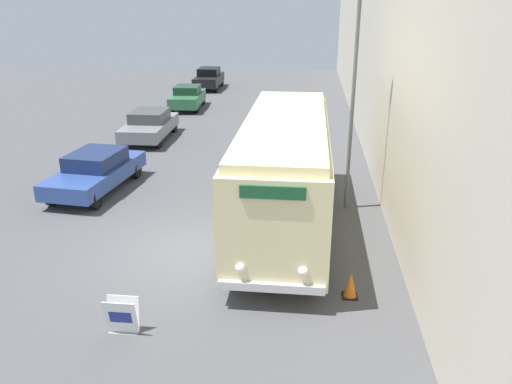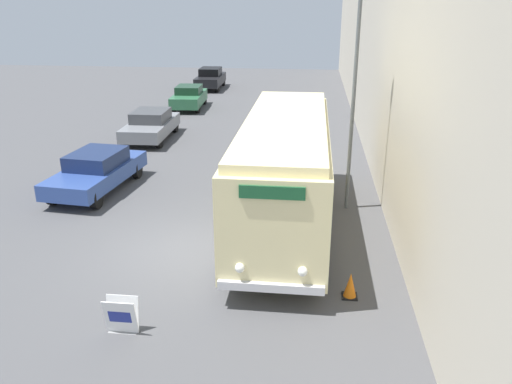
{
  "view_description": "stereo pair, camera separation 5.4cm",
  "coord_description": "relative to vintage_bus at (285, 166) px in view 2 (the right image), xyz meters",
  "views": [
    {
      "loc": [
        3.53,
        -12.08,
        6.51
      ],
      "look_at": [
        2.23,
        -0.24,
        1.93
      ],
      "focal_mm": 35.0,
      "sensor_mm": 36.0,
      "label": 1
    },
    {
      "loc": [
        3.59,
        -12.07,
        6.51
      ],
      "look_at": [
        2.23,
        -0.24,
        1.93
      ],
      "focal_mm": 35.0,
      "sensor_mm": 36.0,
      "label": 2
    }
  ],
  "objects": [
    {
      "name": "ground_plane",
      "position": [
        -2.83,
        -2.1,
        -1.88
      ],
      "size": [
        80.0,
        80.0,
        0.0
      ],
      "primitive_type": "plane",
      "color": "#4C4C4F"
    },
    {
      "name": "building_wall_right",
      "position": [
        3.36,
        7.9,
        2.46
      ],
      "size": [
        0.3,
        60.0,
        8.69
      ],
      "color": "beige",
      "rests_on": "ground_plane"
    },
    {
      "name": "vintage_bus",
      "position": [
        0.0,
        0.0,
        0.0
      ],
      "size": [
        2.49,
        9.52,
        3.34
      ],
      "color": "black",
      "rests_on": "ground_plane"
    },
    {
      "name": "sign_board",
      "position": [
        -3.02,
        -5.81,
        -1.5
      ],
      "size": [
        0.69,
        0.31,
        0.81
      ],
      "color": "gray",
      "rests_on": "ground_plane"
    },
    {
      "name": "streetlamp",
      "position": [
        2.01,
        1.56,
        2.67
      ],
      "size": [
        0.36,
        0.36,
        7.14
      ],
      "color": "#595E60",
      "rests_on": "ground_plane"
    },
    {
      "name": "parked_car_near",
      "position": [
        -6.95,
        2.24,
        -1.14
      ],
      "size": [
        2.33,
        4.73,
        1.44
      ],
      "rotation": [
        0.0,
        0.0,
        -0.1
      ],
      "color": "black",
      "rests_on": "ground_plane"
    },
    {
      "name": "parked_car_mid",
      "position": [
        -7.23,
        9.47,
        -1.15
      ],
      "size": [
        2.05,
        4.59,
        1.43
      ],
      "rotation": [
        0.0,
        0.0,
        0.03
      ],
      "color": "black",
      "rests_on": "ground_plane"
    },
    {
      "name": "parked_car_far",
      "position": [
        -7.17,
        17.2,
        -1.15
      ],
      "size": [
        2.03,
        4.28,
        1.44
      ],
      "rotation": [
        0.0,
        0.0,
        0.06
      ],
      "color": "black",
      "rests_on": "ground_plane"
    },
    {
      "name": "parked_car_distant",
      "position": [
        -7.34,
        25.0,
        -1.07
      ],
      "size": [
        1.95,
        4.63,
        1.6
      ],
      "rotation": [
        0.0,
        0.0,
        0.03
      ],
      "color": "black",
      "rests_on": "ground_plane"
    },
    {
      "name": "traffic_cone",
      "position": [
        1.8,
        -3.92,
        -1.58
      ],
      "size": [
        0.36,
        0.36,
        0.62
      ],
      "color": "black",
      "rests_on": "ground_plane"
    }
  ]
}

